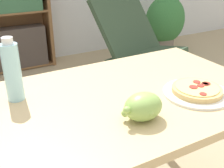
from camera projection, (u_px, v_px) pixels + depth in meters
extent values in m
cube|color=#D1B27F|center=(126.00, 98.00, 1.14)|extent=(1.17, 0.74, 0.03)
cylinder|color=#D1B27F|center=(169.00, 111.00, 1.77)|extent=(0.06, 0.06, 0.71)
cylinder|color=white|center=(196.00, 93.00, 1.13)|extent=(0.27, 0.27, 0.01)
cylinder|color=#DBB26B|center=(197.00, 90.00, 1.12)|extent=(0.20, 0.20, 0.02)
cylinder|color=#EACC7A|center=(197.00, 87.00, 1.12)|extent=(0.17, 0.17, 0.00)
cylinder|color=#A83328|center=(205.00, 84.00, 1.13)|extent=(0.03, 0.03, 0.00)
cylinder|color=#A83328|center=(193.00, 87.00, 1.11)|extent=(0.03, 0.03, 0.00)
cylinder|color=#A83328|center=(197.00, 82.00, 1.15)|extent=(0.03, 0.03, 0.00)
cylinder|color=#A83328|center=(206.00, 83.00, 1.14)|extent=(0.03, 0.03, 0.00)
cylinder|color=#A83328|center=(203.00, 94.00, 1.05)|extent=(0.03, 0.03, 0.00)
cylinder|color=#A83328|center=(200.00, 86.00, 1.12)|extent=(0.03, 0.03, 0.00)
ellipsoid|color=#93BC5B|center=(143.00, 106.00, 0.94)|extent=(0.14, 0.11, 0.10)
sphere|color=#93BC5B|center=(133.00, 109.00, 0.96)|extent=(0.02, 0.02, 0.02)
sphere|color=#93BC5B|center=(151.00, 108.00, 1.00)|extent=(0.02, 0.02, 0.02)
sphere|color=#93BC5B|center=(125.00, 113.00, 0.94)|extent=(0.03, 0.03, 0.03)
sphere|color=#93BC5B|center=(150.00, 112.00, 0.91)|extent=(0.03, 0.03, 0.03)
sphere|color=#93BC5B|center=(139.00, 109.00, 0.95)|extent=(0.03, 0.03, 0.03)
sphere|color=#93BC5B|center=(127.00, 110.00, 0.90)|extent=(0.03, 0.03, 0.03)
sphere|color=#93BC5B|center=(129.00, 113.00, 0.93)|extent=(0.03, 0.03, 0.03)
cylinder|color=#A3DBEA|center=(12.00, 73.00, 1.05)|extent=(0.07, 0.07, 0.22)
cylinder|color=white|center=(7.00, 41.00, 0.99)|extent=(0.04, 0.04, 0.02)
cube|color=black|center=(141.00, 82.00, 2.88)|extent=(0.75, 0.71, 0.10)
cube|color=#334733|center=(147.00, 56.00, 2.69)|extent=(0.79, 0.68, 0.14)
cube|color=#334733|center=(126.00, 25.00, 2.79)|extent=(0.76, 0.59, 0.55)
cube|color=brown|center=(46.00, 9.00, 3.27)|extent=(0.04, 0.27, 1.32)
cube|color=brown|center=(12.00, 10.00, 3.21)|extent=(0.77, 0.01, 1.32)
cube|color=brown|center=(22.00, 66.00, 3.38)|extent=(0.70, 0.25, 0.02)
cube|color=#4C423D|center=(20.00, 47.00, 3.27)|extent=(0.60, 0.19, 0.46)
cube|color=brown|center=(14.00, 12.00, 3.11)|extent=(0.70, 0.25, 0.02)
cylinder|color=#70665B|center=(163.00, 44.00, 3.87)|extent=(0.28, 0.28, 0.23)
ellipsoid|color=#337038|center=(165.00, 20.00, 3.73)|extent=(0.55, 0.46, 0.63)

